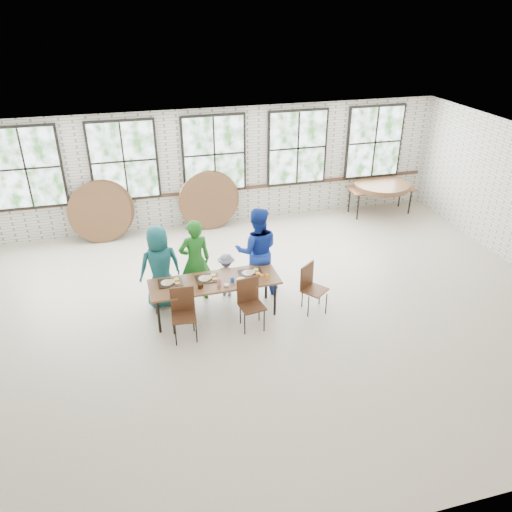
{
  "coord_description": "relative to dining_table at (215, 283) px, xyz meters",
  "views": [
    {
      "loc": [
        -2.15,
        -7.62,
        5.43
      ],
      "look_at": [
        0.0,
        0.4,
        1.05
      ],
      "focal_mm": 35.0,
      "sensor_mm": 36.0,
      "label": 1
    }
  ],
  "objects": [
    {
      "name": "room",
      "position": [
        0.84,
        4.22,
        1.14
      ],
      "size": [
        12.0,
        12.0,
        12.0
      ],
      "color": "beige",
      "rests_on": "ground"
    },
    {
      "name": "dining_table",
      "position": [
        0.0,
        0.0,
        0.0
      ],
      "size": [
        2.41,
        0.85,
        0.74
      ],
      "rotation": [
        0.0,
        0.0,
        0.02
      ],
      "color": "brown",
      "rests_on": "ground"
    },
    {
      "name": "chair_near_left",
      "position": [
        -0.66,
        -0.5,
        -0.13
      ],
      "size": [
        0.45,
        0.44,
        0.95
      ],
      "rotation": [
        0.0,
        0.0,
        -0.08
      ],
      "color": "#4B2B19",
      "rests_on": "ground"
    },
    {
      "name": "chair_near_right",
      "position": [
        0.55,
        -0.49,
        -0.13
      ],
      "size": [
        0.48,
        0.47,
        0.95
      ],
      "rotation": [
        0.0,
        0.0,
        0.16
      ],
      "color": "#4B2B19",
      "rests_on": "ground"
    },
    {
      "name": "chair_spare",
      "position": [
        1.79,
        -0.27,
        -0.13
      ],
      "size": [
        0.58,
        0.58,
        0.95
      ],
      "rotation": [
        0.0,
        0.0,
        0.65
      ],
      "color": "#4B2B19",
      "rests_on": "ground"
    },
    {
      "name": "adult_teal",
      "position": [
        -0.93,
        0.65,
        0.14
      ],
      "size": [
        0.89,
        0.66,
        1.65
      ],
      "primitive_type": "imported",
      "rotation": [
        0.0,
        0.0,
        3.32
      ],
      "color": "#1A5663",
      "rests_on": "ground"
    },
    {
      "name": "adult_green",
      "position": [
        -0.25,
        0.65,
        0.17
      ],
      "size": [
        0.67,
        0.48,
        1.71
      ],
      "primitive_type": "imported",
      "rotation": [
        0.0,
        0.0,
        3.27
      ],
      "color": "#1B671D",
      "rests_on": "ground"
    },
    {
      "name": "toddler",
      "position": [
        0.36,
        0.65,
        -0.23
      ],
      "size": [
        0.68,
        0.55,
        0.91
      ],
      "primitive_type": "imported",
      "rotation": [
        0.0,
        0.0,
        2.73
      ],
      "color": "#14173F",
      "rests_on": "ground"
    },
    {
      "name": "adult_blue",
      "position": [
        0.99,
        0.65,
        0.22
      ],
      "size": [
        1.0,
        0.85,
        1.82
      ],
      "primitive_type": "imported",
      "rotation": [
        0.0,
        0.0,
        2.94
      ],
      "color": "#1633A0",
      "rests_on": "ground"
    },
    {
      "name": "storage_table",
      "position": [
        5.33,
        3.73,
        -0.0
      ],
      "size": [
        1.84,
        0.84,
        0.74
      ],
      "rotation": [
        0.0,
        0.0,
        -0.05
      ],
      "color": "brown",
      "rests_on": "ground"
    },
    {
      "name": "tabletop_clutter",
      "position": [
        0.07,
        -0.03,
        0.08
      ],
      "size": [
        2.0,
        0.61,
        0.11
      ],
      "color": "black",
      "rests_on": "dining_table"
    },
    {
      "name": "round_tops_stacked",
      "position": [
        5.33,
        3.73,
        0.12
      ],
      "size": [
        1.5,
        1.5,
        0.13
      ],
      "color": "brown",
      "rests_on": "storage_table"
    },
    {
      "name": "round_tops_leaning",
      "position": [
        -0.7,
        4.01,
        0.05
      ],
      "size": [
        4.24,
        0.49,
        1.5
      ],
      "color": "brown",
      "rests_on": "ground"
    }
  ]
}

